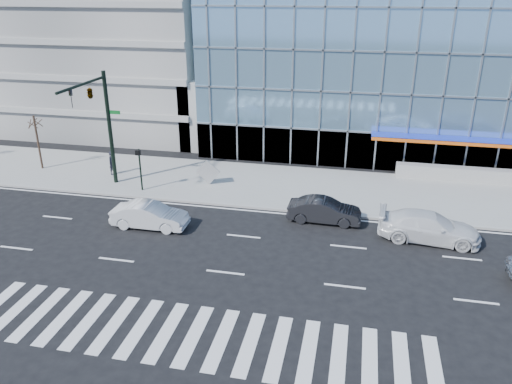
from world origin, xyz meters
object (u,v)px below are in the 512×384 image
at_px(ped_signal_post, 139,163).
at_px(white_suv, 429,227).
at_px(white_sedan, 150,215).
at_px(tilted_panel, 208,172).
at_px(traffic_signal, 96,105).
at_px(street_tree_near, 35,123).
at_px(dark_sedan, 324,211).
at_px(pedestrian, 112,163).

distance_m(ped_signal_post, white_suv, 19.19).
height_order(white_sedan, tilted_panel, tilted_panel).
distance_m(traffic_signal, white_sedan, 8.80).
distance_m(street_tree_near, dark_sedan, 23.04).
xyz_separation_m(ped_signal_post, pedestrian, (-3.43, 2.53, -1.10)).
bearing_deg(ped_signal_post, street_tree_near, 164.94).
bearing_deg(white_suv, white_sedan, 100.09).
bearing_deg(ped_signal_post, dark_sedan, -8.83).
xyz_separation_m(traffic_signal, dark_sedan, (15.38, -1.63, -5.43)).
height_order(white_sedan, dark_sedan, white_sedan).
xyz_separation_m(white_suv, pedestrian, (-22.31, 5.67, 0.23)).
relative_size(white_suv, white_sedan, 1.23).
relative_size(ped_signal_post, white_suv, 0.53).
xyz_separation_m(white_sedan, dark_sedan, (10.15, 2.93, -0.02)).
bearing_deg(street_tree_near, pedestrian, -0.30).
relative_size(traffic_signal, white_suv, 1.42).
bearing_deg(white_suv, traffic_signal, 86.41).
bearing_deg(dark_sedan, white_suv, -99.69).
height_order(traffic_signal, dark_sedan, traffic_signal).
bearing_deg(street_tree_near, dark_sedan, -11.51).
height_order(traffic_signal, tilted_panel, traffic_signal).
distance_m(ped_signal_post, white_sedan, 5.80).
xyz_separation_m(ped_signal_post, white_sedan, (2.74, -4.93, -1.39)).
relative_size(traffic_signal, dark_sedan, 1.80).
bearing_deg(pedestrian, white_suv, -82.76).
bearing_deg(street_tree_near, white_suv, -11.36).
bearing_deg(traffic_signal, white_suv, -7.38).
bearing_deg(ped_signal_post, traffic_signal, -171.48).
xyz_separation_m(ped_signal_post, dark_sedan, (12.88, -2.00, -1.41)).
bearing_deg(dark_sedan, ped_signal_post, 82.27).
height_order(traffic_signal, street_tree_near, traffic_signal).
bearing_deg(pedestrian, dark_sedan, -84.02).
distance_m(white_suv, tilted_panel, 15.56).
distance_m(street_tree_near, white_sedan, 14.66).
xyz_separation_m(street_tree_near, white_suv, (28.38, -5.70, -2.96)).
bearing_deg(street_tree_near, ped_signal_post, -15.06).
xyz_separation_m(dark_sedan, pedestrian, (-16.31, 4.53, 0.31)).
distance_m(traffic_signal, pedestrian, 5.96).
relative_size(street_tree_near, white_sedan, 0.92).
relative_size(street_tree_near, dark_sedan, 0.95).
xyz_separation_m(street_tree_near, tilted_panel, (13.73, -0.47, -2.71)).
xyz_separation_m(traffic_signal, tilted_panel, (6.73, 2.46, -5.10)).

